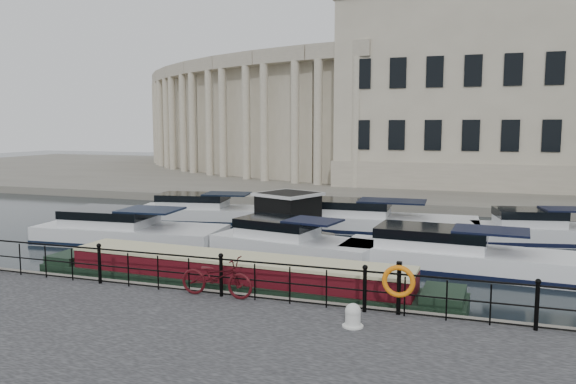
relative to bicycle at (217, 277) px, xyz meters
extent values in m
plane|color=black|center=(0.11, 2.31, -1.11)|extent=(160.00, 160.00, 0.00)
cube|color=#6B665B|center=(0.11, 41.31, -0.84)|extent=(120.00, 42.00, 0.55)
cylinder|color=black|center=(-3.89, 0.06, -0.01)|extent=(0.10, 0.10, 1.10)
sphere|color=black|center=(-3.89, 0.06, 0.59)|extent=(0.14, 0.14, 0.14)
cylinder|color=black|center=(0.11, 0.06, -0.01)|extent=(0.10, 0.10, 1.10)
sphere|color=black|center=(0.11, 0.06, 0.59)|extent=(0.14, 0.14, 0.14)
cylinder|color=black|center=(4.11, 0.06, -0.01)|extent=(0.10, 0.10, 1.10)
sphere|color=black|center=(4.11, 0.06, 0.59)|extent=(0.14, 0.14, 0.14)
cylinder|color=black|center=(8.11, 0.06, -0.01)|extent=(0.10, 0.10, 1.10)
sphere|color=black|center=(8.11, 0.06, 0.59)|extent=(0.14, 0.14, 0.14)
cylinder|color=black|center=(0.11, 0.06, 0.49)|extent=(24.00, 0.05, 0.05)
cylinder|color=black|center=(0.11, 0.06, -0.01)|extent=(24.00, 0.04, 0.04)
cylinder|color=black|center=(0.11, 0.06, -0.48)|extent=(24.00, 0.04, 0.04)
cube|color=#ADA38C|center=(6.11, 35.31, 6.44)|extent=(20.00, 14.00, 14.00)
cube|color=#9E937F|center=(6.11, 35.31, 13.84)|extent=(20.40, 14.40, 0.80)
cube|color=#9E937F|center=(6.11, 35.31, 0.44)|extent=(20.30, 14.30, 2.00)
cube|color=#ADA38C|center=(-3.22, 31.33, 4.94)|extent=(5.73, 4.06, 11.00)
cube|color=#9E937F|center=(-3.66, 29.38, 9.84)|extent=(5.62, 2.73, 1.20)
cylinder|color=#ADA38C|center=(-2.18, 28.47, 4.34)|extent=(0.70, 0.70, 9.80)
cylinder|color=#ADA38C|center=(-5.38, 29.18, 4.34)|extent=(0.70, 0.70, 9.80)
cube|color=#ADA38C|center=(-8.18, 32.75, 4.94)|extent=(5.90, 4.56, 11.00)
cube|color=#9E937F|center=(-8.84, 30.86, 9.84)|extent=(5.62, 3.30, 1.20)
cylinder|color=#ADA38C|center=(-7.49, 29.78, 4.34)|extent=(0.70, 0.70, 9.80)
cylinder|color=#ADA38C|center=(-10.58, 30.87, 4.34)|extent=(0.70, 0.70, 9.80)
cube|color=#ADA38C|center=(-12.93, 34.75, 4.94)|extent=(5.99, 4.99, 11.00)
cube|color=#9E937F|center=(-13.82, 32.96, 9.84)|extent=(5.55, 3.83, 1.20)
cylinder|color=#ADA38C|center=(-12.60, 31.72, 4.34)|extent=(0.70, 0.70, 9.80)
cylinder|color=#ADA38C|center=(-15.54, 33.17, 4.34)|extent=(0.70, 0.70, 9.80)
cube|color=#ADA38C|center=(-17.41, 37.31, 4.94)|extent=(5.99, 5.36, 11.00)
cube|color=#9E937F|center=(-18.50, 35.63, 9.84)|extent=(5.40, 4.29, 1.20)
cylinder|color=#ADA38C|center=(-17.44, 34.26, 4.34)|extent=(0.70, 0.70, 9.80)
cylinder|color=#ADA38C|center=(-20.19, 36.05, 4.34)|extent=(0.70, 0.70, 9.80)
cube|color=#ADA38C|center=(-21.55, 40.38, 4.94)|extent=(5.91, 5.64, 11.00)
cube|color=#9E937F|center=(-22.84, 38.85, 9.84)|extent=(5.16, 4.70, 1.20)
cylinder|color=#ADA38C|center=(-21.95, 37.36, 4.34)|extent=(0.70, 0.70, 9.80)
cylinder|color=#ADA38C|center=(-24.46, 39.47, 4.34)|extent=(0.70, 0.70, 9.80)
cube|color=#ADA38C|center=(-25.29, 43.93, 4.94)|extent=(5.74, 5.85, 11.00)
cube|color=#9E937F|center=(-26.75, 42.56, 9.84)|extent=(4.86, 5.04, 1.20)
cylinder|color=#ADA38C|center=(-26.05, 40.97, 4.34)|extent=(0.70, 0.70, 9.80)
cylinder|color=#ADA38C|center=(-28.29, 43.37, 4.34)|extent=(0.70, 0.70, 9.80)
cube|color=#ADA38C|center=(-28.58, 47.90, 4.94)|extent=(5.49, 5.97, 11.00)
cube|color=#9E937F|center=(-30.20, 46.72, 9.84)|extent=(4.48, 5.30, 1.20)
cylinder|color=#ADA38C|center=(-29.69, 45.06, 4.34)|extent=(0.70, 0.70, 9.80)
cylinder|color=#ADA38C|center=(-31.63, 47.70, 4.34)|extent=(0.70, 0.70, 9.80)
cube|color=#ADA38C|center=(-31.38, 52.23, 4.94)|extent=(5.16, 6.00, 11.00)
cube|color=#9E937F|center=(-33.12, 51.25, 9.84)|extent=(4.04, 5.49, 1.20)
cylinder|color=#ADA38C|center=(-32.81, 49.54, 4.34)|extent=(0.70, 0.70, 9.80)
cylinder|color=#ADA38C|center=(-34.42, 52.40, 4.34)|extent=(0.70, 0.70, 9.80)
cube|color=#ADA38C|center=(-33.63, 56.87, 4.94)|extent=(4.76, 5.95, 11.00)
cube|color=#9E937F|center=(-35.48, 56.11, 9.84)|extent=(3.54, 5.60, 1.20)
cylinder|color=#ADA38C|center=(-35.38, 54.37, 4.34)|extent=(0.70, 0.70, 9.80)
cylinder|color=#ADA38C|center=(-36.63, 57.41, 4.34)|extent=(0.70, 0.70, 9.80)
imported|color=#440C11|center=(0.00, 0.00, 0.00)|extent=(2.14, 0.76, 1.12)
cylinder|color=silver|center=(4.06, -1.09, -0.37)|extent=(0.36, 0.36, 0.38)
sphere|color=silver|center=(4.06, -1.09, -0.18)|extent=(0.38, 0.38, 0.38)
cylinder|color=silver|center=(4.06, -1.09, -0.54)|extent=(0.50, 0.50, 0.04)
cylinder|color=black|center=(4.95, 0.13, 0.09)|extent=(0.11, 0.11, 1.31)
cube|color=black|center=(4.95, 0.13, 0.74)|extent=(0.13, 0.13, 0.09)
torus|color=orange|center=(4.95, 0.05, 0.31)|extent=(0.83, 0.13, 0.83)
cube|color=black|center=(-0.40, 2.07, -1.01)|extent=(14.05, 2.43, 0.84)
cube|color=#4E0B13|center=(-0.40, 2.07, -0.36)|extent=(11.24, 2.03, 0.65)
cube|color=beige|center=(-0.40, 2.07, 0.04)|extent=(11.24, 2.09, 0.09)
cube|color=#6B665B|center=(-1.69, 11.08, -1.06)|extent=(4.23, 3.92, 0.28)
cube|color=black|center=(-1.69, 11.08, -0.01)|extent=(2.96, 2.96, 2.04)
cube|color=silver|center=(-1.69, 11.08, 0.94)|extent=(3.26, 3.26, 0.14)
cube|color=silver|center=(-7.91, 7.48, -0.91)|extent=(8.53, 3.59, 1.20)
cube|color=black|center=(-7.91, 7.48, -0.99)|extent=(8.62, 3.63, 0.18)
cube|color=silver|center=(-8.91, 7.41, -0.06)|extent=(3.92, 2.73, 0.90)
cube|color=black|center=(-6.91, 7.55, 0.44)|extent=(2.65, 2.28, 0.08)
cube|color=white|center=(-0.11, 7.26, -0.91)|extent=(7.00, 3.56, 1.20)
cube|color=black|center=(-0.11, 7.26, -0.99)|extent=(7.07, 3.60, 0.18)
cube|color=white|center=(-0.90, 7.40, -0.06)|extent=(3.31, 2.47, 0.90)
cube|color=black|center=(0.68, 7.11, 0.44)|extent=(2.28, 2.00, 0.08)
cube|color=white|center=(6.19, 7.27, -0.91)|extent=(8.67, 3.06, 1.20)
cube|color=black|center=(6.19, 7.27, -0.99)|extent=(8.75, 3.10, 0.18)
cube|color=white|center=(5.17, 7.34, -0.06)|extent=(3.96, 2.31, 0.90)
cube|color=black|center=(7.21, 7.21, 0.44)|extent=(2.67, 1.93, 0.08)
cube|color=silver|center=(-7.13, 13.79, -0.91)|extent=(8.29, 3.83, 1.20)
cube|color=black|center=(-7.13, 13.79, -0.99)|extent=(8.37, 3.87, 0.18)
cube|color=silver|center=(-8.08, 13.63, -0.06)|extent=(3.89, 2.65, 0.90)
cube|color=black|center=(-6.19, 13.95, 0.44)|extent=(2.66, 2.15, 0.08)
cube|color=silver|center=(1.45, 13.87, -0.91)|extent=(10.88, 3.12, 1.20)
cube|color=black|center=(1.45, 13.87, -0.99)|extent=(10.99, 3.15, 0.18)
cube|color=silver|center=(0.16, 13.82, -0.06)|extent=(4.93, 2.41, 0.90)
cube|color=black|center=(2.74, 13.92, 0.44)|extent=(3.30, 2.03, 0.08)
cube|color=silver|center=(9.66, 13.51, -0.91)|extent=(6.53, 3.48, 1.20)
cube|color=black|center=(9.66, 13.51, -0.99)|extent=(6.60, 3.51, 0.18)
cube|color=silver|center=(8.94, 13.36, -0.06)|extent=(3.11, 2.38, 0.90)
cube|color=black|center=(10.39, 13.66, 0.44)|extent=(2.14, 1.93, 0.08)
camera|label=1|loc=(6.72, -13.61, 4.14)|focal=35.00mm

